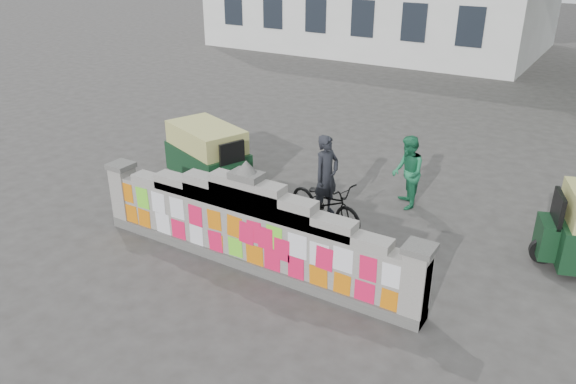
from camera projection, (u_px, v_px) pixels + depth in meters
name	position (u px, v px, depth m)	size (l,w,h in m)	color
ground	(250.00, 266.00, 9.97)	(100.00, 100.00, 0.00)	#383533
parapet_wall	(248.00, 229.00, 9.66)	(6.48, 0.44, 2.01)	#4C4C49
cyclist_bike	(326.00, 203.00, 11.19)	(0.65, 1.86, 0.98)	black
cyclist_rider	(326.00, 188.00, 11.05)	(0.60, 0.40, 1.65)	black
pedestrian	(408.00, 172.00, 11.85)	(0.77, 0.60, 1.58)	#20774C
rickshaw_left	(209.00, 154.00, 13.12)	(2.54, 1.81, 1.37)	#10311A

